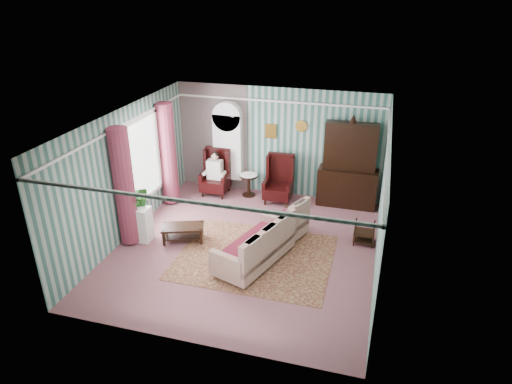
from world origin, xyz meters
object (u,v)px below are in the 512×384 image
(coffee_table, at_px, (183,233))
(floral_armchair, at_px, (288,216))
(plant_stand, at_px, (139,224))
(sofa, at_px, (254,239))
(bookcase, at_px, (228,151))
(nest_table, at_px, (364,233))
(round_side_table, at_px, (249,185))
(wingback_right, at_px, (278,180))
(wingback_left, at_px, (215,173))
(dresser_hutch, at_px, (349,163))
(seated_woman, at_px, (215,174))

(coffee_table, bearing_deg, floral_armchair, 20.91)
(plant_stand, xyz_separation_m, sofa, (2.73, -0.19, 0.16))
(sofa, bearing_deg, bookcase, 45.10)
(nest_table, bearing_deg, round_side_table, 151.80)
(bookcase, xyz_separation_m, sofa, (1.68, -3.33, -0.56))
(wingback_right, bearing_deg, round_side_table, 169.99)
(bookcase, height_order, wingback_right, bookcase)
(nest_table, distance_m, sofa, 2.57)
(wingback_left, height_order, plant_stand, wingback_left)
(wingback_left, relative_size, coffee_table, 1.34)
(wingback_right, bearing_deg, coffee_table, -121.98)
(wingback_right, xyz_separation_m, nest_table, (2.32, -1.55, -0.35))
(dresser_hutch, bearing_deg, nest_table, -72.61)
(seated_woman, relative_size, sofa, 0.61)
(bookcase, relative_size, dresser_hutch, 0.95)
(coffee_table, bearing_deg, wingback_right, 58.02)
(sofa, bearing_deg, coffee_table, 95.41)
(wingback_left, relative_size, nest_table, 2.31)
(wingback_left, distance_m, coffee_table, 2.58)
(plant_stand, distance_m, floral_armchair, 3.34)
(nest_table, distance_m, coffee_table, 4.03)
(wingback_left, height_order, round_side_table, wingback_left)
(wingback_right, relative_size, plant_stand, 1.56)
(dresser_hutch, distance_m, wingback_left, 3.55)
(bookcase, distance_m, nest_table, 4.37)
(nest_table, bearing_deg, seated_woman, 159.15)
(bookcase, bearing_deg, coffee_table, -91.67)
(nest_table, distance_m, plant_stand, 5.02)
(nest_table, xyz_separation_m, coffee_table, (-3.91, -0.99, -0.08))
(plant_stand, relative_size, sofa, 0.41)
(nest_table, height_order, sofa, sofa)
(round_side_table, xyz_separation_m, floral_armchair, (1.47, -1.85, 0.22))
(floral_armchair, bearing_deg, bookcase, 68.55)
(seated_woman, bearing_deg, wingback_right, 0.00)
(seated_woman, distance_m, round_side_table, 0.96)
(wingback_right, xyz_separation_m, seated_woman, (-1.75, 0.00, -0.04))
(wingback_right, distance_m, sofa, 2.95)
(bookcase, bearing_deg, floral_armchair, -44.53)
(coffee_table, bearing_deg, wingback_left, 93.71)
(wingback_left, bearing_deg, coffee_table, -86.29)
(floral_armchair, bearing_deg, coffee_table, 133.98)
(wingback_right, xyz_separation_m, sofa, (0.18, -2.94, -0.07))
(dresser_hutch, distance_m, seated_woman, 3.56)
(wingback_right, xyz_separation_m, plant_stand, (-2.55, -2.75, -0.22))
(dresser_hutch, relative_size, wingback_right, 1.89)
(wingback_left, relative_size, round_side_table, 2.08)
(bookcase, distance_m, seated_woman, 0.70)
(bookcase, distance_m, plant_stand, 3.39)
(dresser_hutch, xyz_separation_m, coffee_table, (-3.34, -2.81, -0.99))
(plant_stand, height_order, sofa, sofa)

